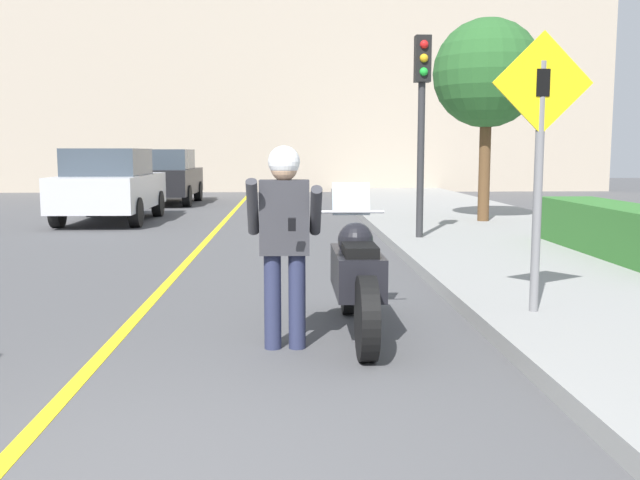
{
  "coord_description": "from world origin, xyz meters",
  "views": [
    {
      "loc": [
        0.89,
        -3.18,
        1.61
      ],
      "look_at": [
        1.18,
        3.19,
        0.82
      ],
      "focal_mm": 40.0,
      "sensor_mm": 36.0,
      "label": 1
    }
  ],
  "objects_px": {
    "crossing_sign": "(540,145)",
    "parked_car_black": "(165,176)",
    "traffic_light": "(422,98)",
    "street_tree": "(487,74)",
    "motorcycle": "(357,276)",
    "person_biker": "(284,227)",
    "parked_car_silver": "(110,185)"
  },
  "relations": [
    {
      "from": "crossing_sign",
      "to": "parked_car_black",
      "type": "height_order",
      "value": "crossing_sign"
    },
    {
      "from": "crossing_sign",
      "to": "traffic_light",
      "type": "xyz_separation_m",
      "value": [
        -0.01,
        5.71,
        0.84
      ]
    },
    {
      "from": "crossing_sign",
      "to": "traffic_light",
      "type": "height_order",
      "value": "traffic_light"
    },
    {
      "from": "crossing_sign",
      "to": "street_tree",
      "type": "bearing_deg",
      "value": 77.63
    },
    {
      "from": "traffic_light",
      "to": "parked_car_black",
      "type": "xyz_separation_m",
      "value": [
        -6.05,
        10.26,
        -1.66
      ]
    },
    {
      "from": "crossing_sign",
      "to": "parked_car_black",
      "type": "bearing_deg",
      "value": 110.77
    },
    {
      "from": "traffic_light",
      "to": "street_tree",
      "type": "relative_size",
      "value": 0.8
    },
    {
      "from": "motorcycle",
      "to": "street_tree",
      "type": "distance_m",
      "value": 9.77
    },
    {
      "from": "person_biker",
      "to": "crossing_sign",
      "type": "xyz_separation_m",
      "value": [
        2.29,
        0.61,
        0.66
      ]
    },
    {
      "from": "person_biker",
      "to": "street_tree",
      "type": "relative_size",
      "value": 0.4
    },
    {
      "from": "street_tree",
      "to": "parked_car_black",
      "type": "bearing_deg",
      "value": 136.95
    },
    {
      "from": "motorcycle",
      "to": "traffic_light",
      "type": "distance_m",
      "value": 6.41
    },
    {
      "from": "crossing_sign",
      "to": "person_biker",
      "type": "bearing_deg",
      "value": -165.1
    },
    {
      "from": "motorcycle",
      "to": "person_biker",
      "type": "distance_m",
      "value": 0.93
    },
    {
      "from": "person_biker",
      "to": "crossing_sign",
      "type": "bearing_deg",
      "value": 14.9
    },
    {
      "from": "crossing_sign",
      "to": "traffic_light",
      "type": "relative_size",
      "value": 0.75
    },
    {
      "from": "traffic_light",
      "to": "motorcycle",
      "type": "bearing_deg",
      "value": -105.69
    },
    {
      "from": "traffic_light",
      "to": "street_tree",
      "type": "xyz_separation_m",
      "value": [
        1.88,
        2.84,
        0.69
      ]
    },
    {
      "from": "motorcycle",
      "to": "person_biker",
      "type": "relative_size",
      "value": 1.38
    },
    {
      "from": "person_biker",
      "to": "parked_car_silver",
      "type": "relative_size",
      "value": 0.4
    },
    {
      "from": "person_biker",
      "to": "crossing_sign",
      "type": "height_order",
      "value": "crossing_sign"
    },
    {
      "from": "motorcycle",
      "to": "crossing_sign",
      "type": "distance_m",
      "value": 2.02
    },
    {
      "from": "motorcycle",
      "to": "street_tree",
      "type": "bearing_deg",
      "value": 67.93
    },
    {
      "from": "parked_car_silver",
      "to": "motorcycle",
      "type": "bearing_deg",
      "value": -65.74
    },
    {
      "from": "street_tree",
      "to": "parked_car_black",
      "type": "xyz_separation_m",
      "value": [
        -7.93,
        7.41,
        -2.35
      ]
    },
    {
      "from": "parked_car_black",
      "to": "motorcycle",
      "type": "bearing_deg",
      "value": -74.71
    },
    {
      "from": "parked_car_silver",
      "to": "parked_car_black",
      "type": "bearing_deg",
      "value": 87.1
    },
    {
      "from": "person_biker",
      "to": "motorcycle",
      "type": "bearing_deg",
      "value": 35.94
    },
    {
      "from": "motorcycle",
      "to": "person_biker",
      "type": "bearing_deg",
      "value": -144.06
    },
    {
      "from": "person_biker",
      "to": "parked_car_black",
      "type": "height_order",
      "value": "parked_car_black"
    },
    {
      "from": "person_biker",
      "to": "crossing_sign",
      "type": "relative_size",
      "value": 0.66
    },
    {
      "from": "crossing_sign",
      "to": "parked_car_silver",
      "type": "xyz_separation_m",
      "value": [
        -6.35,
        10.26,
        -0.81
      ]
    }
  ]
}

